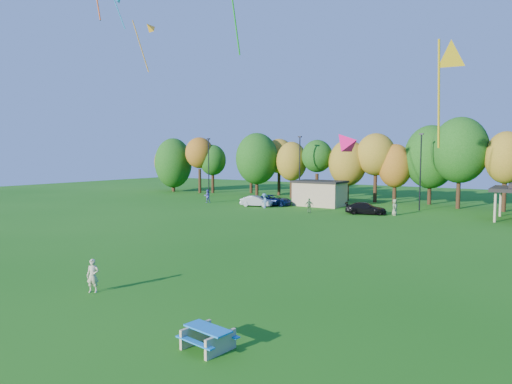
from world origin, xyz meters
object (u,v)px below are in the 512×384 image
Objects in this scene: car_a at (255,200)px; car_d at (366,208)px; car_b at (256,201)px; car_c at (273,200)px; picnic_table at (208,336)px; kite_flyer at (93,276)px.

car_d is (15.36, -0.92, -0.01)m from car_a.
car_c is at bearing -47.10° from car_b.
car_c is at bearing -55.40° from car_a.
picnic_table is 0.49× the size of car_a.
car_a is (-14.37, 35.86, -0.16)m from kite_flyer.
picnic_table is 43.70m from car_c.
picnic_table is 8.95m from kite_flyer.
car_d is at bearing 58.38° from kite_flyer.
kite_flyer reaches higher than car_d.
car_d is at bearing -109.97° from car_c.
car_a is 0.95× the size of car_b.
car_b is 14.24m from car_d.
car_c reaches higher than car_b.
car_a reaches higher than car_d.
kite_flyer is 0.36× the size of car_d.
kite_flyer reaches higher than car_c.
picnic_table is at bearing -164.58° from car_c.
car_a is 1.76m from car_b.
kite_flyer is 36.96m from car_b.
car_c is 13.11m from car_d.
car_a reaches higher than picnic_table.
car_d is (14.23, 0.43, -0.02)m from car_b.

